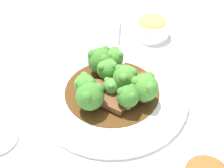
{
  "coord_description": "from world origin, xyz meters",
  "views": [
    {
      "loc": [
        -0.03,
        0.45,
        0.46
      ],
      "look_at": [
        0.0,
        0.0,
        0.03
      ],
      "focal_mm": 50.0,
      "sensor_mm": 36.0,
      "label": 1
    }
  ],
  "objects_px": {
    "broccoli_floret_5": "(125,77)",
    "broccoli_floret_8": "(90,96)",
    "broccoli_floret_2": "(111,86)",
    "main_plate": "(112,93)",
    "beef_strip_0": "(94,85)",
    "broccoli_floret_4": "(108,69)",
    "broccoli_floret_6": "(145,87)",
    "broccoli_floret_3": "(101,60)",
    "serving_spoon": "(114,57)",
    "beef_strip_1": "(114,103)",
    "beef_strip_2": "(142,82)",
    "broccoli_floret_1": "(115,57)",
    "broccoli_floret_0": "(128,96)",
    "broccoli_floret_7": "(85,84)",
    "side_bowl_appetizer": "(151,27)"
  },
  "relations": [
    {
      "from": "beef_strip_2",
      "to": "broccoli_floret_0",
      "type": "height_order",
      "value": "broccoli_floret_0"
    },
    {
      "from": "broccoli_floret_6",
      "to": "broccoli_floret_4",
      "type": "bearing_deg",
      "value": -36.02
    },
    {
      "from": "broccoli_floret_3",
      "to": "broccoli_floret_5",
      "type": "height_order",
      "value": "broccoli_floret_5"
    },
    {
      "from": "beef_strip_2",
      "to": "broccoli_floret_0",
      "type": "xyz_separation_m",
      "value": [
        0.03,
        0.07,
        0.03
      ]
    },
    {
      "from": "broccoli_floret_6",
      "to": "broccoli_floret_8",
      "type": "xyz_separation_m",
      "value": [
        0.1,
        0.03,
        -0.0
      ]
    },
    {
      "from": "broccoli_floret_7",
      "to": "serving_spoon",
      "type": "xyz_separation_m",
      "value": [
        -0.05,
        -0.12,
        -0.02
      ]
    },
    {
      "from": "broccoli_floret_1",
      "to": "broccoli_floret_6",
      "type": "xyz_separation_m",
      "value": [
        -0.06,
        0.09,
        0.0
      ]
    },
    {
      "from": "beef_strip_1",
      "to": "broccoli_floret_3",
      "type": "height_order",
      "value": "broccoli_floret_3"
    },
    {
      "from": "beef_strip_1",
      "to": "beef_strip_2",
      "type": "height_order",
      "value": "beef_strip_1"
    },
    {
      "from": "beef_strip_2",
      "to": "broccoli_floret_1",
      "type": "height_order",
      "value": "broccoli_floret_1"
    },
    {
      "from": "broccoli_floret_6",
      "to": "broccoli_floret_8",
      "type": "distance_m",
      "value": 0.1
    },
    {
      "from": "broccoli_floret_6",
      "to": "serving_spoon",
      "type": "relative_size",
      "value": 0.25
    },
    {
      "from": "broccoli_floret_2",
      "to": "side_bowl_appetizer",
      "type": "bearing_deg",
      "value": -109.73
    },
    {
      "from": "beef_strip_0",
      "to": "broccoli_floret_1",
      "type": "relative_size",
      "value": 1.03
    },
    {
      "from": "beef_strip_0",
      "to": "broccoli_floret_8",
      "type": "xyz_separation_m",
      "value": [
        0.0,
        0.06,
        0.02
      ]
    },
    {
      "from": "beef_strip_2",
      "to": "beef_strip_0",
      "type": "bearing_deg",
      "value": 9.57
    },
    {
      "from": "beef_strip_0",
      "to": "broccoli_floret_4",
      "type": "relative_size",
      "value": 1.08
    },
    {
      "from": "broccoli_floret_8",
      "to": "beef_strip_2",
      "type": "bearing_deg",
      "value": -143.35
    },
    {
      "from": "beef_strip_1",
      "to": "broccoli_floret_5",
      "type": "relative_size",
      "value": 1.0
    },
    {
      "from": "beef_strip_2",
      "to": "broccoli_floret_7",
      "type": "distance_m",
      "value": 0.12
    },
    {
      "from": "broccoli_floret_2",
      "to": "broccoli_floret_8",
      "type": "bearing_deg",
      "value": 48.16
    },
    {
      "from": "broccoli_floret_2",
      "to": "serving_spoon",
      "type": "xyz_separation_m",
      "value": [
        -0.0,
        -0.11,
        -0.02
      ]
    },
    {
      "from": "broccoli_floret_5",
      "to": "broccoli_floret_8",
      "type": "distance_m",
      "value": 0.08
    },
    {
      "from": "broccoli_floret_3",
      "to": "serving_spoon",
      "type": "height_order",
      "value": "broccoli_floret_3"
    },
    {
      "from": "broccoli_floret_2",
      "to": "broccoli_floret_5",
      "type": "bearing_deg",
      "value": -158.04
    },
    {
      "from": "beef_strip_2",
      "to": "broccoli_floret_8",
      "type": "bearing_deg",
      "value": 36.65
    },
    {
      "from": "broccoli_floret_3",
      "to": "broccoli_floret_7",
      "type": "relative_size",
      "value": 1.15
    },
    {
      "from": "beef_strip_0",
      "to": "beef_strip_1",
      "type": "bearing_deg",
      "value": 132.3
    },
    {
      "from": "broccoli_floret_2",
      "to": "broccoli_floret_8",
      "type": "relative_size",
      "value": 0.65
    },
    {
      "from": "broccoli_floret_3",
      "to": "side_bowl_appetizer",
      "type": "xyz_separation_m",
      "value": [
        -0.11,
        -0.17,
        -0.02
      ]
    },
    {
      "from": "broccoli_floret_1",
      "to": "broccoli_floret_7",
      "type": "xyz_separation_m",
      "value": [
        0.05,
        0.08,
        -0.0
      ]
    },
    {
      "from": "broccoli_floret_0",
      "to": "broccoli_floret_2",
      "type": "distance_m",
      "value": 0.05
    },
    {
      "from": "broccoli_floret_6",
      "to": "broccoli_floret_0",
      "type": "bearing_deg",
      "value": 36.68
    },
    {
      "from": "beef_strip_0",
      "to": "broccoli_floret_4",
      "type": "bearing_deg",
      "value": -134.76
    },
    {
      "from": "beef_strip_2",
      "to": "side_bowl_appetizer",
      "type": "relative_size",
      "value": 0.65
    },
    {
      "from": "broccoli_floret_3",
      "to": "broccoli_floret_0",
      "type": "bearing_deg",
      "value": 120.25
    },
    {
      "from": "main_plate",
      "to": "broccoli_floret_2",
      "type": "relative_size",
      "value": 8.25
    },
    {
      "from": "broccoli_floret_3",
      "to": "broccoli_floret_5",
      "type": "xyz_separation_m",
      "value": [
        -0.05,
        0.06,
        0.01
      ]
    },
    {
      "from": "broccoli_floret_2",
      "to": "broccoli_floret_7",
      "type": "bearing_deg",
      "value": 6.9
    },
    {
      "from": "broccoli_floret_5",
      "to": "broccoli_floret_1",
      "type": "bearing_deg",
      "value": -69.05
    },
    {
      "from": "broccoli_floret_0",
      "to": "broccoli_floret_3",
      "type": "height_order",
      "value": "broccoli_floret_3"
    },
    {
      "from": "broccoli_floret_4",
      "to": "broccoli_floret_8",
      "type": "distance_m",
      "value": 0.09
    },
    {
      "from": "main_plate",
      "to": "beef_strip_0",
      "type": "height_order",
      "value": "beef_strip_0"
    },
    {
      "from": "beef_strip_2",
      "to": "broccoli_floret_1",
      "type": "distance_m",
      "value": 0.08
    },
    {
      "from": "main_plate",
      "to": "broccoli_floret_2",
      "type": "height_order",
      "value": "broccoli_floret_2"
    },
    {
      "from": "broccoli_floret_3",
      "to": "serving_spoon",
      "type": "xyz_separation_m",
      "value": [
        -0.03,
        -0.04,
        -0.02
      ]
    },
    {
      "from": "broccoli_floret_2",
      "to": "beef_strip_1",
      "type": "bearing_deg",
      "value": 104.86
    },
    {
      "from": "main_plate",
      "to": "broccoli_floret_7",
      "type": "height_order",
      "value": "broccoli_floret_7"
    },
    {
      "from": "beef_strip_1",
      "to": "broccoli_floret_7",
      "type": "height_order",
      "value": "broccoli_floret_7"
    },
    {
      "from": "broccoli_floret_3",
      "to": "broccoli_floret_4",
      "type": "distance_m",
      "value": 0.03
    }
  ]
}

